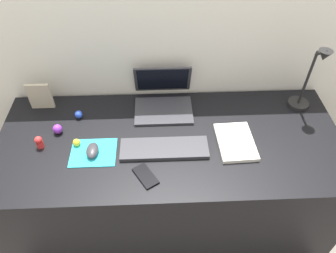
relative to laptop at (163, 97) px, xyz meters
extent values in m
plane|color=slate|center=(0.02, -0.26, -0.79)|extent=(6.00, 6.00, 0.00)
cube|color=silver|center=(0.02, 0.13, -0.11)|extent=(2.88, 0.05, 1.37)
cube|color=black|center=(0.02, -0.26, -0.42)|extent=(1.68, 0.70, 0.74)
cube|color=#333338|center=(0.00, -0.06, -0.05)|extent=(0.30, 0.21, 0.01)
cube|color=#333338|center=(0.00, 0.08, 0.06)|extent=(0.30, 0.08, 0.19)
cube|color=black|center=(0.00, 0.07, 0.06)|extent=(0.27, 0.06, 0.17)
cube|color=#333338|center=(-0.01, -0.33, -0.04)|extent=(0.41, 0.13, 0.02)
cube|color=#28B7CC|center=(-0.34, -0.33, -0.05)|extent=(0.21, 0.17, 0.00)
ellipsoid|color=#333338|center=(-0.34, -0.33, -0.03)|extent=(0.06, 0.10, 0.03)
cube|color=black|center=(-0.09, -0.48, -0.05)|extent=(0.12, 0.14, 0.01)
cylinder|color=black|center=(0.72, -0.04, -0.04)|extent=(0.11, 0.11, 0.02)
cylinder|color=black|center=(0.72, -0.04, 0.12)|extent=(0.01, 0.01, 0.32)
cylinder|color=black|center=(0.72, -0.07, 0.29)|extent=(0.01, 0.09, 0.07)
cone|color=black|center=(0.72, -0.10, 0.30)|extent=(0.06, 0.06, 0.05)
cube|color=silver|center=(0.33, -0.30, -0.04)|extent=(0.18, 0.25, 0.02)
cube|color=#B2A58C|center=(-0.64, 0.00, 0.02)|extent=(0.12, 0.02, 0.15)
cylinder|color=red|center=(-0.59, -0.28, -0.04)|extent=(0.03, 0.03, 0.03)
sphere|color=red|center=(-0.59, -0.28, 0.00)|extent=(0.03, 0.03, 0.03)
ellipsoid|color=yellow|center=(-0.42, -0.28, -0.03)|extent=(0.03, 0.03, 0.04)
ellipsoid|color=purple|center=(-0.52, -0.19, -0.03)|extent=(0.04, 0.04, 0.05)
ellipsoid|color=blue|center=(-0.44, -0.09, -0.03)|extent=(0.04, 0.04, 0.04)
camera|label=1|loc=(-0.03, -1.31, 1.10)|focal=34.49mm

